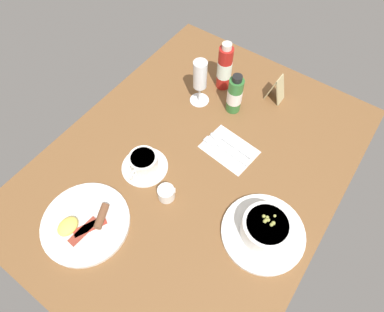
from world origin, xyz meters
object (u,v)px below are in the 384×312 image
porridge_bowl (265,229)px  menu_card (277,89)px  cutlery_setting (228,148)px  sauce_bottle_red (225,68)px  breakfast_plate (85,223)px  wine_glass (200,77)px  sauce_bottle_green (235,95)px  creamer_jug (167,194)px  coffee_cup (144,163)px

porridge_bowl → menu_card: (46.06, 20.63, 1.60)cm
cutlery_setting → sauce_bottle_red: 28.97cm
sauce_bottle_red → breakfast_plate: bearing=177.9°
wine_glass → sauce_bottle_green: size_ratio=1.13×
creamer_jug → wine_glass: bearing=20.9°
sauce_bottle_red → coffee_cup: bearing=178.8°
porridge_bowl → wine_glass: bearing=54.2°
porridge_bowl → menu_card: bearing=24.1°
cutlery_setting → wine_glass: wine_glass is taller
porridge_bowl → coffee_cup: porridge_bowl is taller
cutlery_setting → wine_glass: 24.84cm
wine_glass → cutlery_setting: bearing=-121.4°
menu_card → wine_glass: bearing=127.3°
porridge_bowl → creamer_jug: 28.54cm
coffee_cup → sauce_bottle_red: bearing=-1.2°
porridge_bowl → sauce_bottle_green: (33.46, 30.03, 3.62)cm
porridge_bowl → cutlery_setting: 29.17cm
creamer_jug → sauce_bottle_green: size_ratio=0.37×
creamer_jug → wine_glass: 39.76cm
breakfast_plate → menu_card: menu_card is taller
sauce_bottle_red → menu_card: (5.20, -18.15, -3.61)cm
porridge_bowl → sauce_bottle_red: (40.86, 38.78, 5.21)cm
coffee_cup → creamer_jug: size_ratio=2.54×
sauce_bottle_green → sauce_bottle_red: 11.57cm
sauce_bottle_red → menu_card: 19.23cm
coffee_cup → sauce_bottle_red: sauce_bottle_red is taller
breakfast_plate → menu_card: (72.02, -20.64, 3.92)cm
porridge_bowl → menu_card: menu_card is taller
sauce_bottle_green → coffee_cup: bearing=164.9°
porridge_bowl → coffee_cup: (-2.41, 39.68, -0.59)cm
sauce_bottle_green → breakfast_plate: size_ratio=0.62×
porridge_bowl → breakfast_plate: (-25.96, 41.26, -2.32)cm
porridge_bowl → breakfast_plate: bearing=122.2°
porridge_bowl → menu_card: size_ratio=2.33×
cutlery_setting → breakfast_plate: size_ratio=0.73×
cutlery_setting → sauce_bottle_red: bearing=35.9°
wine_glass → menu_card: 27.12cm
creamer_jug → cutlery_setting: bearing=-12.3°
creamer_jug → wine_glass: size_ratio=0.33×
cutlery_setting → coffee_cup: bearing=140.4°
porridge_bowl → breakfast_plate: porridge_bowl is taller
menu_card → sauce_bottle_red: bearing=106.0°
coffee_cup → sauce_bottle_red: 43.67cm
wine_glass → breakfast_plate: bearing=-179.6°
sauce_bottle_red → wine_glass: bearing=165.1°
creamer_jug → porridge_bowl: bearing=-77.4°
sauce_bottle_green → breakfast_plate: (-59.42, 11.24, -5.94)cm
wine_glass → sauce_bottle_red: 11.45cm
creamer_jug → breakfast_plate: bearing=145.8°
porridge_bowl → sauce_bottle_red: 56.57cm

